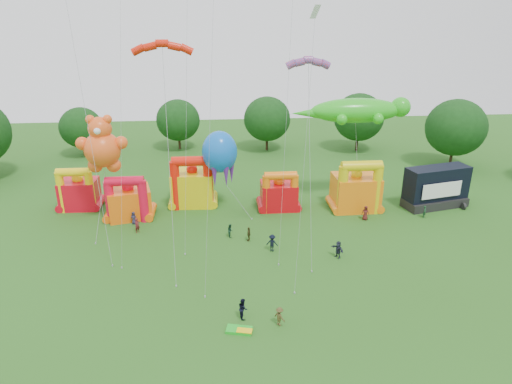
{
  "coord_description": "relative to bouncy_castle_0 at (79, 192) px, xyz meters",
  "views": [
    {
      "loc": [
        -0.98,
        -25.45,
        23.18
      ],
      "look_at": [
        2.72,
        18.0,
        6.0
      ],
      "focal_mm": 32.0,
      "sensor_mm": 36.0,
      "label": 1
    }
  ],
  "objects": [
    {
      "name": "spectator_6",
      "position": [
        34.98,
        -6.58,
        -1.29
      ],
      "size": [
        1.03,
        0.88,
        1.79
      ],
      "primitive_type": "imported",
      "rotation": [
        0.0,
        0.0,
        5.85
      ],
      "color": "#521A17",
      "rests_on": "ground"
    },
    {
      "name": "stage_trailer",
      "position": [
        45.1,
        -3.16,
        0.35
      ],
      "size": [
        8.68,
        4.84,
        5.25
      ],
      "color": "black",
      "rests_on": "ground"
    },
    {
      "name": "spectator_0",
      "position": [
        7.52,
        -5.39,
        -1.42
      ],
      "size": [
        0.85,
        0.67,
        1.53
      ],
      "primitive_type": "imported",
      "rotation": [
        0.0,
        0.0,
        -0.28
      ],
      "color": "#28253F",
      "rests_on": "ground"
    },
    {
      "name": "octopus_kite",
      "position": [
        18.5,
        -2.14,
        2.98
      ],
      "size": [
        5.87,
        6.15,
        10.06
      ],
      "color": "blue",
      "rests_on": "ground"
    },
    {
      "name": "spectator_1",
      "position": [
        8.32,
        -7.74,
        -1.31
      ],
      "size": [
        0.74,
        0.75,
        1.75
      ],
      "primitive_type": "imported",
      "rotation": [
        0.0,
        0.0,
        0.84
      ],
      "color": "maroon",
      "rests_on": "ground"
    },
    {
      "name": "tree_ring",
      "position": [
        17.54,
        -28.99,
        4.08
      ],
      "size": [
        120.02,
        122.09,
        12.07
      ],
      "color": "#352314",
      "rests_on": "ground"
    },
    {
      "name": "ground",
      "position": [
        18.68,
        -29.58,
        -2.18
      ],
      "size": [
        160.0,
        160.0,
        0.0
      ],
      "primitive_type": "plane",
      "color": "#275618",
      "rests_on": "ground"
    },
    {
      "name": "spectator_8",
      "position": [
        19.27,
        -24.22,
        -1.27
      ],
      "size": [
        0.85,
        1.0,
        1.81
      ],
      "primitive_type": "imported",
      "rotation": [
        0.0,
        0.0,
        1.78
      ],
      "color": "black",
      "rests_on": "ground"
    },
    {
      "name": "teddy_bear_kite",
      "position": [
        4.64,
        -5.0,
        5.76
      ],
      "size": [
        5.73,
        7.94,
        12.9
      ],
      "color": "#FA571B",
      "rests_on": "ground"
    },
    {
      "name": "bouncy_castle_2",
      "position": [
        14.26,
        -0.09,
        0.42
      ],
      "size": [
        5.43,
        4.44,
        6.88
      ],
      "color": "#DBC40B",
      "rests_on": "ground"
    },
    {
      "name": "spectator_5",
      "position": [
        29.43,
        -15.18,
        -1.28
      ],
      "size": [
        1.27,
        1.73,
        1.81
      ],
      "primitive_type": "imported",
      "rotation": [
        0.0,
        0.0,
        5.21
      ],
      "color": "#202336",
      "rests_on": "ground"
    },
    {
      "name": "bouncy_castle_0",
      "position": [
        0.0,
        0.0,
        0.0
      ],
      "size": [
        4.51,
        3.64,
        5.68
      ],
      "color": "red",
      "rests_on": "ground"
    },
    {
      "name": "parafoil_kites",
      "position": [
        6.55,
        -10.98,
        12.39
      ],
      "size": [
        26.82,
        13.96,
        31.1
      ],
      "color": "red",
      "rests_on": "ground"
    },
    {
      "name": "spectator_7",
      "position": [
        42.34,
        -6.55,
        -1.41
      ],
      "size": [
        0.63,
        0.67,
        1.53
      ],
      "primitive_type": "imported",
      "rotation": [
        0.0,
        0.0,
        0.92
      ],
      "color": "#173B22",
      "rests_on": "ground"
    },
    {
      "name": "spectator_9",
      "position": [
        22.1,
        -25.41,
        -1.36
      ],
      "size": [
        1.14,
        1.2,
        1.64
      ],
      "primitive_type": "imported",
      "rotation": [
        0.0,
        0.0,
        2.26
      ],
      "color": "#453C1B",
      "rests_on": "ground"
    },
    {
      "name": "spectator_2",
      "position": [
        18.72,
        -9.66,
        -1.42
      ],
      "size": [
        0.73,
        0.85,
        1.52
      ],
      "primitive_type": "imported",
      "rotation": [
        0.0,
        0.0,
        1.8
      ],
      "color": "#173B26",
      "rests_on": "ground"
    },
    {
      "name": "bouncy_castle_4",
      "position": [
        34.68,
        -3.27,
        0.38
      ],
      "size": [
        5.58,
        4.5,
        6.78
      ],
      "color": "orange",
      "rests_on": "ground"
    },
    {
      "name": "folded_kite_bundle",
      "position": [
        18.92,
        -25.93,
        -2.04
      ],
      "size": [
        2.18,
        1.45,
        0.31
      ],
      "color": "green",
      "rests_on": "ground"
    },
    {
      "name": "bouncy_castle_3",
      "position": [
        25.1,
        -2.36,
        -0.14
      ],
      "size": [
        4.44,
        3.58,
        5.3
      ],
      "color": "red",
      "rests_on": "ground"
    },
    {
      "name": "diamond_kites",
      "position": [
        17.82,
        -14.08,
        14.13
      ],
      "size": [
        18.68,
        14.44,
        38.24
      ],
      "color": "red",
      "rests_on": "ground"
    },
    {
      "name": "gecko_kite",
      "position": [
        34.84,
        -0.37,
        8.96
      ],
      "size": [
        14.94,
        6.07,
        13.58
      ],
      "color": "green",
      "rests_on": "ground"
    },
    {
      "name": "spectator_3",
      "position": [
        22.95,
        -13.3,
        -1.24
      ],
      "size": [
        1.37,
        1.03,
        1.88
      ],
      "primitive_type": "imported",
      "rotation": [
        0.0,
        0.0,
        2.83
      ],
      "color": "black",
      "rests_on": "ground"
    },
    {
      "name": "bouncy_castle_1",
      "position": [
        6.78,
        -3.49,
        -0.02
      ],
      "size": [
        5.7,
        4.97,
        5.68
      ],
      "color": "#FF630D",
      "rests_on": "ground"
    },
    {
      "name": "spectator_4",
      "position": [
        20.69,
        -10.78,
        -1.37
      ],
      "size": [
        0.67,
        1.03,
        1.63
      ],
      "primitive_type": "imported",
      "rotation": [
        0.0,
        0.0,
        4.41
      ],
      "color": "#3B3717",
      "rests_on": "ground"
    }
  ]
}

